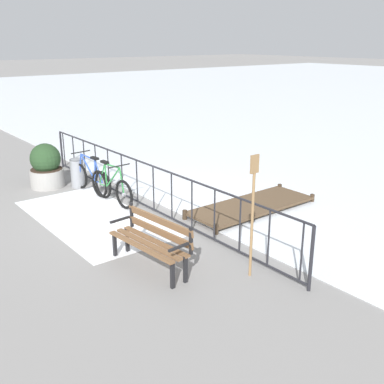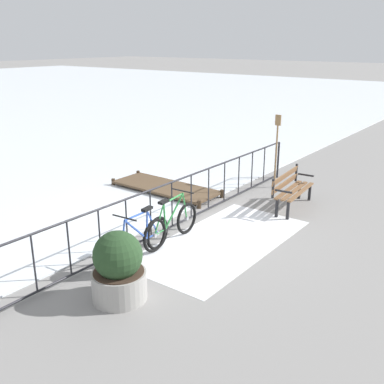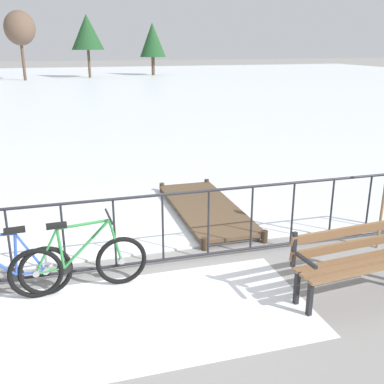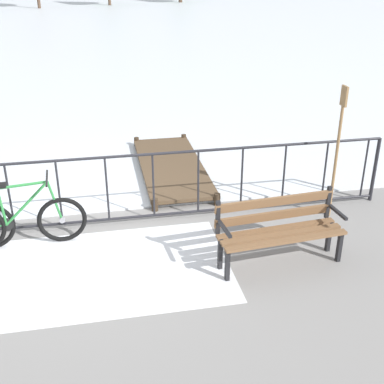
{
  "view_description": "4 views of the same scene",
  "coord_description": "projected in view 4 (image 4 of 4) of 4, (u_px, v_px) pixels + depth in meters",
  "views": [
    {
      "loc": [
        8.24,
        -5.17,
        3.59
      ],
      "look_at": [
        1.19,
        0.37,
        0.63
      ],
      "focal_mm": 43.35,
      "sensor_mm": 36.0,
      "label": 1
    },
    {
      "loc": [
        -7.15,
        -5.69,
        3.81
      ],
      "look_at": [
        -0.01,
        -0.29,
        0.81
      ],
      "focal_mm": 42.35,
      "sensor_mm": 36.0,
      "label": 2
    },
    {
      "loc": [
        -0.92,
        -5.72,
        3.0
      ],
      "look_at": [
        0.85,
        0.35,
        0.93
      ],
      "focal_mm": 42.66,
      "sensor_mm": 36.0,
      "label": 3
    },
    {
      "loc": [
        0.27,
        -6.57,
        3.56
      ],
      "look_at": [
        1.45,
        -0.58,
        0.69
      ],
      "focal_mm": 46.8,
      "sensor_mm": 36.0,
      "label": 4
    }
  ],
  "objects": [
    {
      "name": "frozen_pond",
      "position": [
        84.0,
        18.0,
        32.51
      ],
      "size": [
        80.0,
        56.0,
        0.03
      ],
      "primitive_type": "cube",
      "color": "silver",
      "rests_on": "ground"
    },
    {
      "name": "oar_upright",
      "position": [
        338.0,
        145.0,
        7.13
      ],
      "size": [
        0.04,
        0.16,
        1.98
      ],
      "color": "#937047",
      "rests_on": "ground"
    },
    {
      "name": "railing_fence",
      "position": [
        83.0,
        191.0,
        7.06
      ],
      "size": [
        9.06,
        0.06,
        1.07
      ],
      "color": "#232328",
      "rests_on": "ground"
    },
    {
      "name": "park_bench",
      "position": [
        279.0,
        226.0,
        6.26
      ],
      "size": [
        1.64,
        0.62,
        0.89
      ],
      "color": "brown",
      "rests_on": "ground"
    },
    {
      "name": "ground_plane",
      "position": [
        87.0,
        226.0,
        7.3
      ],
      "size": [
        160.0,
        160.0,
        0.0
      ],
      "primitive_type": "plane",
      "color": "gray"
    },
    {
      "name": "snow_patch",
      "position": [
        70.0,
        274.0,
        6.2
      ],
      "size": [
        3.99,
        1.96,
        0.01
      ],
      "primitive_type": "cube",
      "color": "white",
      "rests_on": "ground"
    },
    {
      "name": "wooden_dock",
      "position": [
        171.0,
        166.0,
        9.09
      ],
      "size": [
        1.1,
        3.04,
        0.2
      ],
      "color": "brown",
      "rests_on": "ground"
    },
    {
      "name": "bicycle_second",
      "position": [
        21.0,
        222.0,
        6.65
      ],
      "size": [
        1.71,
        0.52,
        0.97
      ],
      "color": "black",
      "rests_on": "ground"
    }
  ]
}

